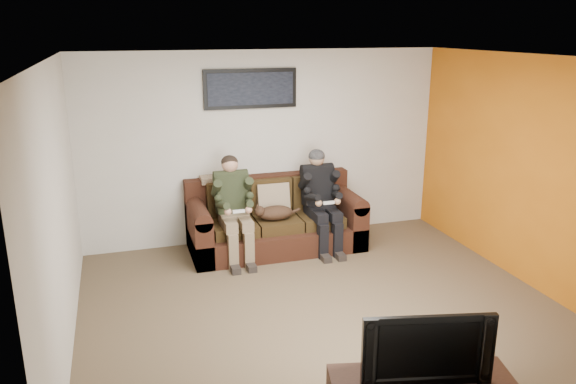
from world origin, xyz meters
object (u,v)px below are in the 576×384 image
object	(u,v)px
framed_poster	(251,89)
television	(424,344)
cat	(274,213)
person_left	(234,202)
sofa	(274,222)
person_right	(320,194)

from	to	relation	value
framed_poster	television	world-z (taller)	framed_poster
cat	television	xyz separation A→B (m)	(0.11, -3.57, 0.14)
framed_poster	television	xyz separation A→B (m)	(0.25, -4.17, -1.41)
person_left	framed_poster	distance (m)	1.53
sofa	framed_poster	distance (m)	1.80
framed_poster	person_left	bearing A→B (deg)	-124.03
person_left	television	distance (m)	3.65
person_left	television	size ratio (longest dim) A/B	1.38
sofa	television	xyz separation A→B (m)	(0.05, -3.78, 0.34)
person_right	framed_poster	size ratio (longest dim) A/B	1.06
cat	television	world-z (taller)	television
sofa	framed_poster	size ratio (longest dim) A/B	1.83
person_left	cat	size ratio (longest dim) A/B	1.99
cat	person_right	bearing A→B (deg)	2.02
person_right	person_left	bearing A→B (deg)	-179.98
person_left	framed_poster	xyz separation A→B (m)	(0.39, 0.58, 1.36)
person_left	cat	world-z (taller)	person_left
cat	television	distance (m)	3.57
person_left	framed_poster	bearing A→B (deg)	55.97
person_right	cat	xyz separation A→B (m)	(-0.65, -0.02, -0.19)
person_left	person_right	size ratio (longest dim) A/B	0.99
sofa	person_left	distance (m)	0.73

